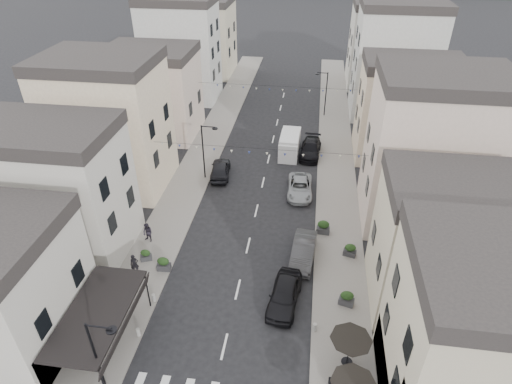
# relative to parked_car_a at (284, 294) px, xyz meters

# --- Properties ---
(sidewalk_left) EXTENTS (4.00, 76.00, 0.12)m
(sidewalk_left) POSITION_rel_parked_car_a_xyz_m (-11.00, 21.81, -0.78)
(sidewalk_left) COLOR slate
(sidewalk_left) RESTS_ON ground
(sidewalk_right) EXTENTS (4.00, 76.00, 0.12)m
(sidewalk_right) POSITION_rel_parked_car_a_xyz_m (4.00, 21.81, -0.78)
(sidewalk_right) COLOR slate
(sidewalk_right) RESTS_ON ground
(bistro_building) EXTENTS (10.00, 8.00, 10.00)m
(bistro_building) POSITION_rel_parked_car_a_xyz_m (11.00, -6.19, 4.16)
(bistro_building) COLOR beige
(bistro_building) RESTS_ON ground
(boutique_awning) EXTENTS (3.77, 7.50, 3.28)m
(boutique_awning) POSITION_rel_parked_car_a_xyz_m (-10.75, -5.19, 2.28)
(boutique_awning) COLOR black
(boutique_awning) RESTS_ON ground
(buildings_row_left) EXTENTS (10.20, 54.16, 14.00)m
(buildings_row_left) POSITION_rel_parked_car_a_xyz_m (-18.00, 27.56, 5.28)
(buildings_row_left) COLOR beige
(buildings_row_left) RESTS_ON ground
(buildings_row_right) EXTENTS (10.20, 54.16, 14.50)m
(buildings_row_right) POSITION_rel_parked_car_a_xyz_m (11.00, 26.40, 5.48)
(buildings_row_right) COLOR beige
(buildings_row_right) RESTS_ON ground
(streetlamp_left_near) EXTENTS (1.70, 0.56, 6.00)m
(streetlamp_left_near) POSITION_rel_parked_car_a_xyz_m (-9.32, -8.19, 2.86)
(streetlamp_left_near) COLOR black
(streetlamp_left_near) RESTS_ON ground
(streetlamp_left_far) EXTENTS (1.70, 0.56, 6.00)m
(streetlamp_left_far) POSITION_rel_parked_car_a_xyz_m (-9.32, 15.81, 2.86)
(streetlamp_left_far) COLOR black
(streetlamp_left_far) RESTS_ON ground
(streetlamp_right_far) EXTENTS (1.70, 0.56, 6.00)m
(streetlamp_right_far) POSITION_rel_parked_car_a_xyz_m (2.32, 33.81, 2.86)
(streetlamp_right_far) COLOR black
(streetlamp_right_far) RESTS_ON ground
(bollards) EXTENTS (11.66, 10.26, 0.60)m
(bollards) POSITION_rel_parked_car_a_xyz_m (-3.50, -4.69, -0.42)
(bollards) COLOR gray
(bollards) RESTS_ON ground
(bunting_near) EXTENTS (19.00, 0.28, 0.62)m
(bunting_near) POSITION_rel_parked_car_a_xyz_m (-3.50, 11.81, 4.82)
(bunting_near) COLOR black
(bunting_near) RESTS_ON ground
(bunting_far) EXTENTS (19.00, 0.28, 0.62)m
(bunting_far) POSITION_rel_parked_car_a_xyz_m (-3.50, 27.81, 4.82)
(bunting_far) COLOR black
(bunting_far) RESTS_ON ground
(parked_car_a) EXTENTS (2.54, 5.12, 1.68)m
(parked_car_a) POSITION_rel_parked_car_a_xyz_m (0.00, 0.00, 0.00)
(parked_car_a) COLOR black
(parked_car_a) RESTS_ON ground
(parked_car_b) EXTENTS (2.12, 5.07, 1.63)m
(parked_car_b) POSITION_rel_parked_car_a_xyz_m (1.10, 4.77, -0.02)
(parked_car_b) COLOR #323134
(parked_car_b) RESTS_ON ground
(parked_car_c) EXTENTS (2.59, 5.23, 1.43)m
(parked_car_c) POSITION_rel_parked_car_a_xyz_m (0.33, 14.28, -0.12)
(parked_car_c) COLOR #95989D
(parked_car_c) RESTS_ON ground
(parked_car_d) EXTENTS (2.56, 5.51, 1.56)m
(parked_car_d) POSITION_rel_parked_car_a_xyz_m (1.10, 22.41, -0.06)
(parked_car_d) COLOR black
(parked_car_d) RESTS_ON ground
(parked_car_e) EXTENTS (2.45, 4.91, 1.61)m
(parked_car_e) POSITION_rel_parked_car_a_xyz_m (-8.10, 16.50, -0.03)
(parked_car_e) COLOR black
(parked_car_e) RESTS_ON ground
(delivery_van) EXTENTS (2.21, 5.34, 2.54)m
(delivery_van) POSITION_rel_parked_car_a_xyz_m (-1.28, 22.41, 0.41)
(delivery_van) COLOR silver
(delivery_van) RESTS_ON ground
(pedestrian_a) EXTENTS (0.74, 0.66, 1.71)m
(pedestrian_a) POSITION_rel_parked_car_a_xyz_m (-11.54, 1.35, 0.14)
(pedestrian_a) COLOR black
(pedestrian_a) RESTS_ON sidewalk_left
(pedestrian_b) EXTENTS (1.05, 0.94, 1.78)m
(pedestrian_b) POSITION_rel_parked_car_a_xyz_m (-11.84, 5.10, 0.17)
(pedestrian_b) COLOR #24202A
(pedestrian_b) RESTS_ON sidewalk_left
(planter_la) EXTENTS (1.01, 0.78, 1.00)m
(planter_la) POSITION_rel_parked_car_a_xyz_m (-11.25, 2.84, -0.23)
(planter_la) COLOR #313234
(planter_la) RESTS_ON sidewalk_left
(planter_lb) EXTENTS (1.09, 0.65, 1.17)m
(planter_lb) POSITION_rel_parked_car_a_xyz_m (-9.50, 1.97, -0.15)
(planter_lb) COLOR #2F2E31
(planter_lb) RESTS_ON sidewalk_left
(planter_ra) EXTENTS (1.17, 0.83, 1.18)m
(planter_ra) POSITION_rel_parked_car_a_xyz_m (4.35, 0.38, -0.15)
(planter_ra) COLOR #313134
(planter_ra) RESTS_ON sidewalk_right
(planter_rb) EXTENTS (1.10, 0.78, 1.12)m
(planter_rb) POSITION_rel_parked_car_a_xyz_m (4.81, 5.62, -0.17)
(planter_rb) COLOR #2C2B2E
(planter_rb) RESTS_ON sidewalk_right
(planter_rc) EXTENTS (1.16, 0.68, 1.26)m
(planter_rc) POSITION_rel_parked_car_a_xyz_m (2.65, 8.22, -0.10)
(planter_rc) COLOR #323234
(planter_rc) RESTS_ON sidewalk_right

